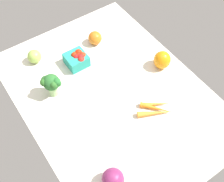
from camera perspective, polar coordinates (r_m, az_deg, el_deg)
The scene contains 8 objects.
tablecloth at distance 130.02cm, azimuth 0.00°, elevation -0.77°, with size 104.00×76.00×2.00cm, color silver.
bell_pepper_orange at distance 137.51cm, azimuth 9.93°, elevation 5.89°, with size 7.90×7.90×8.86cm, color orange.
carrot_bunch at distance 124.58cm, azimuth 8.52°, elevation -3.55°, with size 12.62×16.65×2.64cm.
berry_basket at distance 138.32cm, azimuth -6.83°, elevation 6.29°, with size 9.71×9.71×7.04cm.
heirloom_tomato_orange at distance 147.54cm, azimuth -3.35°, elevation 10.34°, with size 6.83×6.83×6.83cm, color orange.
broccoli_head at distance 125.71cm, azimuth -11.87°, elevation 1.52°, with size 9.15×8.09×11.84cm.
heirloom_tomato_green at distance 143.56cm, azimuth -14.97°, elevation 6.57°, with size 6.62×6.62×6.62cm, color #96BA4E.
red_onion_center at distance 107.28cm, azimuth 0.17°, elevation -16.86°, with size 8.05×8.05×8.05cm, color #7F2659.
Camera 1 is at (61.39, -42.30, 107.52)cm, focal length 46.63 mm.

